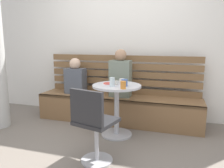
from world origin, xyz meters
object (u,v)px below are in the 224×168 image
(cafe_table, at_px, (117,100))
(cup_tumbler_orange, at_px, (123,85))
(person_adult, at_px, (120,76))
(cup_glass_tall, at_px, (112,82))
(person_child_left, at_px, (75,78))
(plate_small, at_px, (109,83))
(cup_espresso_small, at_px, (117,83))
(white_chair, at_px, (93,123))
(booth_bench, at_px, (118,109))
(cup_mug_blue, at_px, (124,83))
(cup_ceramic_white, at_px, (122,81))

(cafe_table, relative_size, cup_tumbler_orange, 7.40)
(person_adult, height_order, cup_glass_tall, person_adult)
(cafe_table, distance_m, person_adult, 0.61)
(person_child_left, relative_size, plate_small, 3.62)
(cafe_table, bearing_deg, cup_espresso_small, 136.38)
(white_chair, distance_m, person_adult, 1.40)
(person_adult, bearing_deg, cup_espresso_small, -80.43)
(cafe_table, height_order, plate_small, plate_small)
(white_chair, bearing_deg, booth_bench, 94.29)
(person_adult, relative_size, cup_tumbler_orange, 7.75)
(cup_mug_blue, bearing_deg, cup_tumbler_orange, -81.17)
(cup_tumbler_orange, bearing_deg, plate_small, 134.28)
(person_child_left, xyz_separation_m, cup_mug_blue, (1.03, -0.61, 0.08))
(cup_ceramic_white, bearing_deg, cup_mug_blue, -65.67)
(cup_mug_blue, bearing_deg, cup_espresso_small, 152.15)
(booth_bench, distance_m, cup_ceramic_white, 0.71)
(cup_tumbler_orange, bearing_deg, cup_espresso_small, 123.03)
(cafe_table, relative_size, cup_mug_blue, 7.79)
(person_child_left, distance_m, cup_glass_tall, 1.10)
(cup_mug_blue, bearing_deg, booth_bench, 113.58)
(person_child_left, distance_m, plate_small, 0.93)
(person_adult, relative_size, cup_mug_blue, 8.16)
(white_chair, relative_size, cup_tumbler_orange, 8.50)
(cup_glass_tall, distance_m, cup_ceramic_white, 0.24)
(white_chair, xyz_separation_m, cup_glass_tall, (0.00, 0.69, 0.34))
(booth_bench, xyz_separation_m, cup_espresso_small, (0.13, -0.52, 0.55))
(cup_ceramic_white, bearing_deg, person_child_left, 155.61)
(white_chair, bearing_deg, cup_espresso_small, 87.89)
(cup_ceramic_white, bearing_deg, cup_espresso_small, -112.93)
(cafe_table, bearing_deg, cup_tumbler_orange, -57.14)
(cup_espresso_small, relative_size, cup_ceramic_white, 0.70)
(person_child_left, bearing_deg, cafe_table, -31.02)
(person_child_left, height_order, plate_small, person_child_left)
(cup_glass_tall, height_order, plate_small, cup_glass_tall)
(person_adult, relative_size, cup_glass_tall, 6.46)
(booth_bench, distance_m, person_adult, 0.57)
(booth_bench, relative_size, cup_mug_blue, 28.42)
(white_chair, relative_size, cup_ceramic_white, 10.63)
(booth_bench, relative_size, plate_small, 15.88)
(cup_glass_tall, relative_size, cup_mug_blue, 1.26)
(white_chair, distance_m, plate_small, 0.91)
(cafe_table, relative_size, cup_espresso_small, 13.21)
(white_chair, xyz_separation_m, cup_espresso_small, (0.03, 0.81, 0.30))
(person_child_left, height_order, cup_ceramic_white, person_child_left)
(cup_ceramic_white, height_order, plate_small, cup_ceramic_white)
(person_adult, xyz_separation_m, person_child_left, (-0.81, 0.00, -0.08))
(booth_bench, bearing_deg, cup_mug_blue, -66.42)
(white_chair, height_order, cup_espresso_small, white_chair)
(cafe_table, height_order, white_chair, white_chair)
(white_chair, xyz_separation_m, cup_mug_blue, (0.16, 0.75, 0.32))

